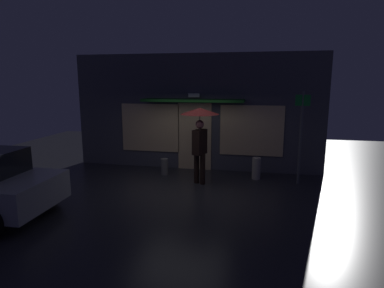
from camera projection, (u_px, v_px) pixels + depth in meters
ground_plane at (179, 190)px, 8.79m from camera, size 18.00×18.00×0.00m
building_facade at (196, 113)px, 10.68m from camera, size 8.18×1.00×3.77m
person_with_umbrella at (200, 126)px, 9.02m from camera, size 1.08×1.08×2.17m
street_sign_post at (301, 133)px, 9.05m from camera, size 0.40×0.07×2.62m
sidewalk_bollard at (164, 167)px, 10.18m from camera, size 0.23×0.23×0.51m
sidewalk_bollard_2 at (256, 168)px, 9.71m from camera, size 0.25×0.25×0.65m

